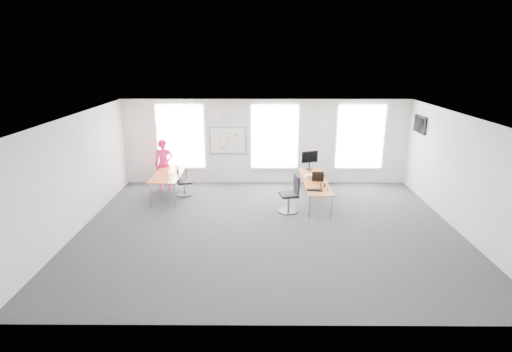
{
  "coord_description": "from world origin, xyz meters",
  "views": [
    {
      "loc": [
        -0.27,
        -9.82,
        4.48
      ],
      "look_at": [
        -0.33,
        1.2,
        1.1
      ],
      "focal_mm": 28.0,
      "sensor_mm": 36.0,
      "label": 1
    }
  ],
  "objects_px": {
    "person": "(164,165)",
    "keyboard": "(315,190)",
    "chair_right": "(291,196)",
    "chair_left": "(183,183)",
    "desk_left": "(169,175)",
    "headphones": "(323,185)",
    "monitor": "(310,159)",
    "desk_right": "(315,182)"
  },
  "relations": [
    {
      "from": "chair_left",
      "to": "person",
      "type": "height_order",
      "value": "person"
    },
    {
      "from": "person",
      "to": "keyboard",
      "type": "distance_m",
      "value": 5.31
    },
    {
      "from": "person",
      "to": "keyboard",
      "type": "bearing_deg",
      "value": -33.16
    },
    {
      "from": "desk_right",
      "to": "keyboard",
      "type": "distance_m",
      "value": 0.97
    },
    {
      "from": "desk_right",
      "to": "headphones",
      "type": "bearing_deg",
      "value": -76.0
    },
    {
      "from": "chair_left",
      "to": "headphones",
      "type": "height_order",
      "value": "chair_left"
    },
    {
      "from": "monitor",
      "to": "headphones",
      "type": "bearing_deg",
      "value": -102.47
    },
    {
      "from": "desk_right",
      "to": "monitor",
      "type": "height_order",
      "value": "monitor"
    },
    {
      "from": "monitor",
      "to": "chair_right",
      "type": "bearing_deg",
      "value": -128.77
    },
    {
      "from": "desk_left",
      "to": "keyboard",
      "type": "bearing_deg",
      "value": -16.87
    },
    {
      "from": "desk_left",
      "to": "person",
      "type": "relative_size",
      "value": 1.24
    },
    {
      "from": "desk_left",
      "to": "keyboard",
      "type": "distance_m",
      "value": 4.75
    },
    {
      "from": "desk_right",
      "to": "person",
      "type": "relative_size",
      "value": 1.61
    },
    {
      "from": "desk_right",
      "to": "keyboard",
      "type": "relative_size",
      "value": 6.09
    },
    {
      "from": "headphones",
      "to": "monitor",
      "type": "bearing_deg",
      "value": 88.2
    },
    {
      "from": "chair_left",
      "to": "person",
      "type": "relative_size",
      "value": 0.54
    },
    {
      "from": "person",
      "to": "keyboard",
      "type": "xyz_separation_m",
      "value": [
        4.86,
        -2.12,
        -0.18
      ]
    },
    {
      "from": "desk_right",
      "to": "desk_left",
      "type": "bearing_deg",
      "value": 174.83
    },
    {
      "from": "monitor",
      "to": "person",
      "type": "bearing_deg",
      "value": 162.0
    },
    {
      "from": "chair_right",
      "to": "keyboard",
      "type": "relative_size",
      "value": 2.4
    },
    {
      "from": "desk_right",
      "to": "keyboard",
      "type": "height_order",
      "value": "keyboard"
    },
    {
      "from": "chair_right",
      "to": "headphones",
      "type": "height_order",
      "value": "chair_right"
    },
    {
      "from": "chair_right",
      "to": "monitor",
      "type": "distance_m",
      "value": 2.31
    },
    {
      "from": "monitor",
      "to": "chair_left",
      "type": "bearing_deg",
      "value": 170.76
    },
    {
      "from": "person",
      "to": "monitor",
      "type": "distance_m",
      "value": 4.96
    },
    {
      "from": "chair_left",
      "to": "desk_right",
      "type": "bearing_deg",
      "value": -112.2
    },
    {
      "from": "keyboard",
      "to": "monitor",
      "type": "distance_m",
      "value": 2.18
    },
    {
      "from": "desk_left",
      "to": "headphones",
      "type": "bearing_deg",
      "value": -11.94
    },
    {
      "from": "chair_right",
      "to": "person",
      "type": "relative_size",
      "value": 0.63
    },
    {
      "from": "chair_left",
      "to": "monitor",
      "type": "distance_m",
      "value": 4.33
    },
    {
      "from": "person",
      "to": "chair_right",
      "type": "bearing_deg",
      "value": -35.92
    },
    {
      "from": "keyboard",
      "to": "headphones",
      "type": "relative_size",
      "value": 2.9
    },
    {
      "from": "desk_left",
      "to": "chair_right",
      "type": "height_order",
      "value": "chair_right"
    },
    {
      "from": "desk_left",
      "to": "chair_right",
      "type": "xyz_separation_m",
      "value": [
        3.86,
        -1.32,
        -0.24
      ]
    },
    {
      "from": "monitor",
      "to": "keyboard",
      "type": "bearing_deg",
      "value": -110.76
    },
    {
      "from": "headphones",
      "to": "monitor",
      "type": "distance_m",
      "value": 1.83
    },
    {
      "from": "person",
      "to": "keyboard",
      "type": "relative_size",
      "value": 3.77
    },
    {
      "from": "desk_right",
      "to": "person",
      "type": "distance_m",
      "value": 5.12
    },
    {
      "from": "chair_right",
      "to": "keyboard",
      "type": "xyz_separation_m",
      "value": [
        0.69,
        -0.06,
        0.21
      ]
    },
    {
      "from": "chair_right",
      "to": "chair_left",
      "type": "bearing_deg",
      "value": -122.79
    },
    {
      "from": "chair_left",
      "to": "keyboard",
      "type": "relative_size",
      "value": 2.02
    },
    {
      "from": "desk_left",
      "to": "keyboard",
      "type": "xyz_separation_m",
      "value": [
        4.55,
        -1.38,
        -0.03
      ]
    }
  ]
}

